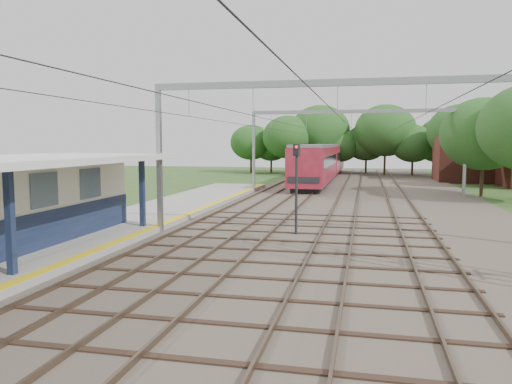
# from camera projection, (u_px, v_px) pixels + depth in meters

# --- Properties ---
(ballast_bed) EXTENTS (18.00, 90.00, 0.10)m
(ballast_bed) POSITION_uv_depth(u_px,v_px,m) (359.00, 202.00, 36.24)
(ballast_bed) COLOR #473D33
(ballast_bed) RESTS_ON ground
(platform) EXTENTS (5.00, 52.00, 0.35)m
(platform) POSITION_uv_depth(u_px,v_px,m) (102.00, 232.00, 23.16)
(platform) COLOR gray
(platform) RESTS_ON ground
(yellow_stripe) EXTENTS (0.45, 52.00, 0.01)m
(yellow_stripe) POSITION_uv_depth(u_px,v_px,m) (147.00, 230.00, 22.66)
(yellow_stripe) COLOR yellow
(yellow_stripe) RESTS_ON platform
(rail_tracks) EXTENTS (11.80, 88.00, 0.15)m
(rail_tracks) POSITION_uv_depth(u_px,v_px,m) (325.00, 199.00, 36.77)
(rail_tracks) COLOR brown
(rail_tracks) RESTS_ON ballast_bed
(catenary_system) EXTENTS (17.22, 88.00, 7.00)m
(catenary_system) POSITION_uv_depth(u_px,v_px,m) (350.00, 123.00, 31.26)
(catenary_system) COLOR gray
(catenary_system) RESTS_ON ground
(tree_band) EXTENTS (31.72, 30.88, 8.82)m
(tree_band) POSITION_uv_depth(u_px,v_px,m) (362.00, 138.00, 62.15)
(tree_band) COLOR #382619
(tree_band) RESTS_ON ground
(house_far) EXTENTS (8.00, 6.12, 8.66)m
(house_far) POSITION_uv_depth(u_px,v_px,m) (474.00, 153.00, 54.72)
(house_far) COLOR brown
(house_far) RESTS_ON ground
(train) EXTENTS (3.09, 38.51, 4.05)m
(train) POSITION_uv_depth(u_px,v_px,m) (324.00, 160.00, 59.03)
(train) COLOR black
(train) RESTS_ON ballast_bed
(signal_post) EXTENTS (0.34, 0.31, 4.23)m
(signal_post) POSITION_uv_depth(u_px,v_px,m) (296.00, 179.00, 22.75)
(signal_post) COLOR black
(signal_post) RESTS_ON ground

